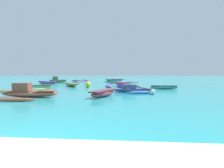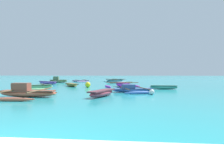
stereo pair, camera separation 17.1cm
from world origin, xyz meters
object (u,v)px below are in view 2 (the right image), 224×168
object	(u,v)px
moored_boat_7	(58,80)
moored_boat_8	(34,87)
moored_boat_3	(48,82)
moored_boat_9	(115,81)
moored_boat_1	(164,87)
moored_boat_5	(81,81)
moored_boat_10	(122,85)
moored_boat_6	(71,85)
mooring_buoy_2	(152,92)
moored_boat_4	(27,92)
moored_boat_0	(133,89)
moored_boat_2	(102,93)
mooring_buoy_1	(88,85)

from	to	relation	value
moored_boat_7	moored_boat_8	xyz separation A→B (m)	(2.49, -11.73, -0.13)
moored_boat_3	moored_boat_9	size ratio (longest dim) A/B	0.84
moored_boat_8	moored_boat_1	bearing A→B (deg)	-30.97
moored_boat_5	moored_boat_10	size ratio (longest dim) A/B	1.00
moored_boat_6	mooring_buoy_2	world-z (taller)	mooring_buoy_2
moored_boat_4	moored_boat_7	bearing A→B (deg)	103.03
moored_boat_4	moored_boat_8	xyz separation A→B (m)	(-2.37, 5.07, -0.07)
moored_boat_9	moored_boat_10	size ratio (longest dim) A/B	1.08
moored_boat_8	moored_boat_5	bearing A→B (deg)	51.85
moored_boat_1	mooring_buoy_2	xyz separation A→B (m)	(-1.69, -4.33, -0.02)
moored_boat_0	moored_boat_4	size ratio (longest dim) A/B	0.95
moored_boat_10	mooring_buoy_2	world-z (taller)	moored_boat_10
moored_boat_4	moored_boat_10	bearing A→B (deg)	53.14
moored_boat_5	moored_boat_7	distance (m)	4.15
moored_boat_9	moored_boat_6	bearing A→B (deg)	-155.70
moored_boat_2	moored_boat_1	bearing A→B (deg)	-20.46
mooring_buoy_2	moored_boat_4	bearing A→B (deg)	-166.77
moored_boat_4	moored_boat_3	bearing A→B (deg)	107.19
moored_boat_9	moored_boat_1	bearing A→B (deg)	-107.75
moored_boat_0	moored_boat_7	world-z (taller)	moored_boat_7
mooring_buoy_1	moored_boat_5	bearing A→B (deg)	108.21
moored_boat_8	mooring_buoy_1	world-z (taller)	mooring_buoy_1
mooring_buoy_1	moored_boat_4	bearing A→B (deg)	-105.09
moored_boat_0	mooring_buoy_1	world-z (taller)	moored_boat_0
moored_boat_0	mooring_buoy_1	bearing A→B (deg)	121.76
moored_boat_2	moored_boat_8	world-z (taller)	moored_boat_8
moored_boat_6	mooring_buoy_2	distance (m)	10.73
moored_boat_9	moored_boat_7	bearing A→B (deg)	149.54
mooring_buoy_1	moored_boat_3	bearing A→B (deg)	142.64
moored_boat_5	moored_boat_6	world-z (taller)	moored_boat_5
moored_boat_10	moored_boat_9	bearing A→B (deg)	165.69
moored_boat_1	moored_boat_8	size ratio (longest dim) A/B	0.70
moored_boat_6	moored_boat_7	world-z (taller)	moored_boat_7
moored_boat_6	moored_boat_1	bearing A→B (deg)	39.06
moored_boat_1	moored_boat_5	bearing A→B (deg)	134.15
moored_boat_4	moored_boat_10	xyz separation A→B (m)	(5.61, 8.39, -0.04)
moored_boat_0	mooring_buoy_1	distance (m)	6.17
moored_boat_1	moored_boat_9	xyz separation A→B (m)	(-5.35, 12.34, 0.05)
moored_boat_6	mooring_buoy_2	bearing A→B (deg)	13.49
moored_boat_3	moored_boat_10	size ratio (longest dim) A/B	0.91
moored_boat_3	moored_boat_9	distance (m)	10.59
moored_boat_1	moored_boat_9	world-z (taller)	moored_boat_9
moored_boat_8	moored_boat_10	distance (m)	8.64
moored_boat_5	moored_boat_6	xyz separation A→B (m)	(1.75, -10.70, 0.03)
moored_boat_5	moored_boat_7	size ratio (longest dim) A/B	1.35
moored_boat_0	moored_boat_6	world-z (taller)	moored_boat_0
moored_boat_0	mooring_buoy_2	bearing A→B (deg)	-68.26
moored_boat_1	moored_boat_4	world-z (taller)	moored_boat_4
moored_boat_3	moored_boat_10	bearing A→B (deg)	7.98
moored_boat_1	moored_boat_5	distance (m)	17.71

